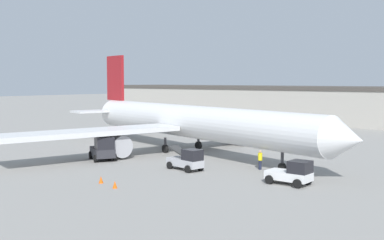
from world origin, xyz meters
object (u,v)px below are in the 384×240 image
at_px(airplane, 186,122).
at_px(baggage_tug, 103,149).
at_px(safety_cone_far, 101,180).
at_px(ground_crew_worker, 260,159).
at_px(pushback_tug, 292,173).
at_px(safety_cone_near, 115,185).
at_px(belt_loader_truck, 187,160).

bearing_deg(airplane, baggage_tug, -91.48).
bearing_deg(safety_cone_far, airplane, 110.24).
distance_m(ground_crew_worker, pushback_tug, 6.50).
relative_size(airplane, baggage_tug, 10.79).
relative_size(airplane, pushback_tug, 12.58).
xyz_separation_m(baggage_tug, safety_cone_far, (8.44, -6.83, -0.84)).
bearing_deg(baggage_tug, ground_crew_worker, 49.08).
bearing_deg(safety_cone_near, pushback_tug, 46.62).
height_order(airplane, ground_crew_worker, airplane).
height_order(belt_loader_truck, safety_cone_far, belt_loader_truck).
height_order(airplane, belt_loader_truck, airplane).
bearing_deg(belt_loader_truck, safety_cone_far, -92.26).
xyz_separation_m(ground_crew_worker, safety_cone_near, (-3.86, -13.44, -0.66)).
relative_size(belt_loader_truck, safety_cone_far, 6.76).
height_order(safety_cone_near, safety_cone_far, same).
bearing_deg(ground_crew_worker, belt_loader_truck, 151.07).
relative_size(baggage_tug, belt_loader_truck, 1.08).
xyz_separation_m(airplane, ground_crew_worker, (12.19, -3.64, -2.42)).
relative_size(airplane, safety_cone_near, 78.82).
xyz_separation_m(airplane, belt_loader_truck, (7.52, -8.23, -2.41)).
bearing_deg(baggage_tug, belt_loader_truck, 35.21).
distance_m(baggage_tug, belt_loader_truck, 9.95).
distance_m(pushback_tug, safety_cone_far, 14.74).
bearing_deg(pushback_tug, airplane, 154.79).
relative_size(pushback_tug, safety_cone_far, 6.26).
height_order(baggage_tug, safety_cone_far, baggage_tug).
height_order(airplane, safety_cone_near, airplane).
relative_size(airplane, safety_cone_far, 78.82).
height_order(airplane, baggage_tug, airplane).
bearing_deg(belt_loader_truck, airplane, 139.51).
relative_size(ground_crew_worker, safety_cone_far, 3.17).
height_order(ground_crew_worker, safety_cone_near, ground_crew_worker).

